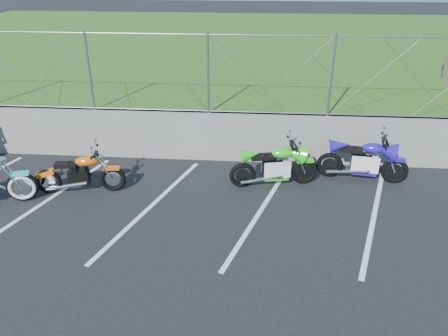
{
  "coord_description": "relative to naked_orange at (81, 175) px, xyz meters",
  "views": [
    {
      "loc": [
        2.24,
        -7.08,
        5.03
      ],
      "look_at": [
        1.57,
        1.3,
        0.83
      ],
      "focal_mm": 35.0,
      "sensor_mm": 36.0,
      "label": 1
    }
  ],
  "objects": [
    {
      "name": "sportbike_blue",
      "position": [
        6.56,
        1.13,
        0.04
      ],
      "size": [
        2.15,
        0.77,
        1.12
      ],
      "rotation": [
        0.0,
        0.0,
        -0.14
      ],
      "color": "black",
      "rests_on": "ground"
    },
    {
      "name": "parking_lines",
      "position": [
        2.92,
        -0.47,
        -0.44
      ],
      "size": [
        18.29,
        4.31,
        0.01
      ],
      "color": "silver",
      "rests_on": "ground"
    },
    {
      "name": "retaining_wall",
      "position": [
        1.72,
        2.03,
        0.21
      ],
      "size": [
        30.0,
        0.22,
        1.3
      ],
      "primitive_type": "cube",
      "color": "slate",
      "rests_on": "ground"
    },
    {
      "name": "grass_field",
      "position": [
        1.72,
        12.03,
        0.21
      ],
      "size": [
        30.0,
        20.0,
        1.3
      ],
      "primitive_type": "cube",
      "color": "#245115",
      "rests_on": "ground"
    },
    {
      "name": "sportbike_green",
      "position": [
        4.43,
        0.68,
        0.03
      ],
      "size": [
        2.09,
        0.74,
        1.09
      ],
      "rotation": [
        0.0,
        0.0,
        0.2
      ],
      "color": "black",
      "rests_on": "ground"
    },
    {
      "name": "ground",
      "position": [
        1.72,
        -1.47,
        -0.44
      ],
      "size": [
        90.0,
        90.0,
        0.0
      ],
      "primitive_type": "plane",
      "color": "black",
      "rests_on": "ground"
    },
    {
      "name": "chain_link_fence",
      "position": [
        1.72,
        2.03,
        1.86
      ],
      "size": [
        28.0,
        0.03,
        2.0
      ],
      "color": "gray",
      "rests_on": "retaining_wall"
    },
    {
      "name": "naked_orange",
      "position": [
        0.0,
        0.0,
        0.0
      ],
      "size": [
        2.06,
        0.7,
        1.03
      ],
      "rotation": [
        0.0,
        0.0,
        0.16
      ],
      "color": "black",
      "rests_on": "ground"
    }
  ]
}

